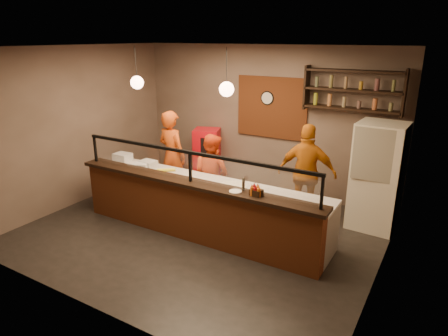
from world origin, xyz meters
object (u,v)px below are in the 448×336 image
Objects in this scene: red_cooler at (207,157)px; pizza_dough at (232,186)px; wall_clock at (267,98)px; condiment_caddy at (256,192)px; pepper_mill at (243,184)px; cook_right at (307,173)px; cook_left at (172,156)px; cook_mid at (212,174)px; fridge at (377,176)px.

red_cooler is 2.65m from pizza_dough.
condiment_caddy is at bearing -67.94° from wall_clock.
wall_clock is 1.45× the size of pepper_mill.
pepper_mill is at bearing -67.89° from red_cooler.
red_cooler is at bearing -23.64° from cook_right.
wall_clock is at bearing 107.63° from pepper_mill.
pepper_mill reaches higher than pizza_dough.
cook_left is 1.20× the size of cook_mid.
fridge is 3.89m from red_cooler.
cook_right is 3.55× the size of pizza_dough.
cook_left is 1.13m from cook_mid.
cook_mid is 8.94× the size of condiment_caddy.
cook_right is at bearing 74.58° from pepper_mill.
red_cooler is at bearing 135.34° from condiment_caddy.
red_cooler reaches higher than pepper_mill.
pizza_dough is 0.65m from pepper_mill.
wall_clock reaches higher than cook_mid.
red_cooler is at bearing -44.56° from cook_mid.
wall_clock is 2.82m from fridge.
cook_mid is 0.82× the size of fridge.
condiment_caddy is (2.62, -1.31, 0.15)m from cook_left.
red_cooler is at bearing 133.10° from pepper_mill.
fridge is (1.19, 0.34, 0.05)m from cook_right.
wall_clock is at bearing 112.06° from condiment_caddy.
wall_clock is at bearing -126.43° from cook_left.
pepper_mill is (1.25, -1.04, 0.36)m from cook_mid.
pizza_dough is at bearing 45.42° from cook_right.
cook_left is at bearing -0.03° from cook_right.
wall_clock is at bearing -8.19° from red_cooler.
pizza_dough is at bearing 144.54° from condiment_caddy.
cook_left is at bearing 152.47° from pepper_mill.
cook_mid reaches higher than condiment_caddy.
cook_right is at bearing 83.83° from condiment_caddy.
condiment_caddy is (1.12, -2.76, -0.99)m from wall_clock.
cook_right is at bearing -161.03° from fridge.
cook_mid is 3.06m from fridge.
pizza_dough is at bearing -139.59° from fridge.
cook_right is 0.95× the size of fridge.
wall_clock reaches higher than cook_left.
cook_mid is 0.86× the size of cook_right.
condiment_caddy is at bearing 162.83° from cook_left.
red_cooler is at bearing -167.19° from wall_clock.
cook_right is (1.31, -1.01, -1.17)m from wall_clock.
pizza_dough is (0.81, -0.63, 0.11)m from cook_mid.
pepper_mill is (2.21, -2.37, 0.50)m from red_cooler.
wall_clock is 2.12m from cook_mid.
cook_left is 0.98× the size of fridge.
red_cooler is (-0.97, 1.32, -0.14)m from cook_mid.
cook_right is at bearing -150.77° from cook_mid.
cook_mid is at bearing 142.15° from pizza_dough.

